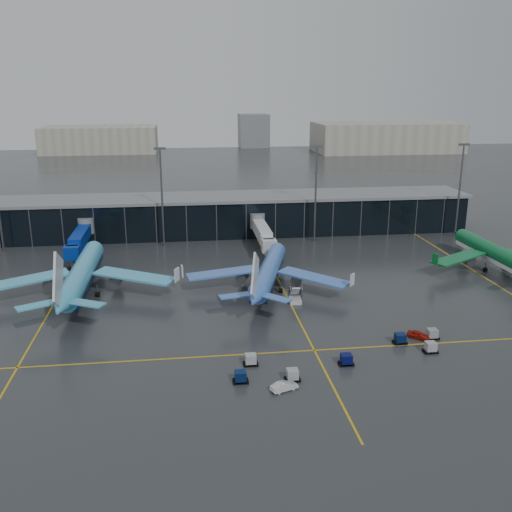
{
  "coord_description": "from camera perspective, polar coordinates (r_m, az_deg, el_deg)",
  "views": [
    {
      "loc": [
        -9.7,
        -95.08,
        39.98
      ],
      "look_at": [
        5.0,
        18.0,
        6.0
      ],
      "focal_mm": 40.0,
      "sensor_mm": 36.0,
      "label": 1
    }
  ],
  "objects": [
    {
      "name": "distant_hangars",
      "position": [
        371.31,
        1.9,
        11.77
      ],
      "size": [
        260.0,
        71.0,
        22.0
      ],
      "color": "#B2AD99",
      "rests_on": "ground"
    },
    {
      "name": "terminal_pier",
      "position": [
        161.13,
        -3.79,
        4.17
      ],
      "size": [
        142.0,
        17.0,
        10.7
      ],
      "color": "black",
      "rests_on": "ground"
    },
    {
      "name": "baggage_carts",
      "position": [
        88.91,
        8.95,
        -9.8
      ],
      "size": [
        35.03,
        12.23,
        1.7
      ],
      "color": "black",
      "rests_on": "ground"
    },
    {
      "name": "service_van_red",
      "position": [
        98.62,
        15.95,
        -7.6
      ],
      "size": [
        3.77,
        3.68,
        1.28
      ],
      "primitive_type": "imported",
      "rotation": [
        0.0,
        0.0,
        0.82
      ],
      "color": "#A5180C",
      "rests_on": "ground"
    },
    {
      "name": "airliner_klm_near",
      "position": [
        115.71,
        1.29,
        -0.41
      ],
      "size": [
        44.98,
        48.29,
        12.3
      ],
      "primitive_type": null,
      "rotation": [
        0.0,
        0.0,
        -0.28
      ],
      "color": "#3F73D1",
      "rests_on": "ground"
    },
    {
      "name": "airliner_arkefly",
      "position": [
        117.88,
        -17.12,
        -0.46
      ],
      "size": [
        39.73,
        45.18,
        13.81
      ],
      "primitive_type": null,
      "rotation": [
        0.0,
        0.0,
        -0.01
      ],
      "color": "#42ACD9",
      "rests_on": "ground"
    },
    {
      "name": "taxi_lines",
      "position": [
        114.7,
        2.96,
        -3.82
      ],
      "size": [
        220.0,
        120.0,
        0.02
      ],
      "color": "gold",
      "rests_on": "ground"
    },
    {
      "name": "mobile_airstair",
      "position": [
        110.37,
        3.93,
        -4.26
      ],
      "size": [
        2.38,
        3.32,
        3.45
      ],
      "rotation": [
        0.0,
        0.0,
        -0.06
      ],
      "color": "silver",
      "rests_on": "ground"
    },
    {
      "name": "service_van_white",
      "position": [
        80.04,
        2.84,
        -12.86
      ],
      "size": [
        4.13,
        2.69,
        1.29
      ],
      "primitive_type": "imported",
      "rotation": [
        0.0,
        0.0,
        1.94
      ],
      "color": "silver",
      "rests_on": "ground"
    },
    {
      "name": "flood_masts",
      "position": [
        148.15,
        -1.61,
        6.41
      ],
      "size": [
        203.0,
        0.5,
        25.5
      ],
      "color": "#595B60",
      "rests_on": "ground"
    },
    {
      "name": "jet_bridges",
      "position": [
        144.77,
        -17.24,
        1.67
      ],
      "size": [
        94.0,
        27.5,
        7.2
      ],
      "color": "#595B60",
      "rests_on": "ground"
    },
    {
      "name": "ground",
      "position": [
        103.6,
        -1.47,
        -6.11
      ],
      "size": [
        600.0,
        600.0,
        0.0
      ],
      "primitive_type": "plane",
      "color": "#282B2D",
      "rests_on": "ground"
    },
    {
      "name": "airliner_aer_lingus",
      "position": [
        139.77,
        22.74,
        1.24
      ],
      "size": [
        35.7,
        40.39,
        12.13
      ],
      "primitive_type": null,
      "rotation": [
        0.0,
        0.0,
        0.03
      ],
      "color": "#0C6532",
      "rests_on": "ground"
    }
  ]
}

